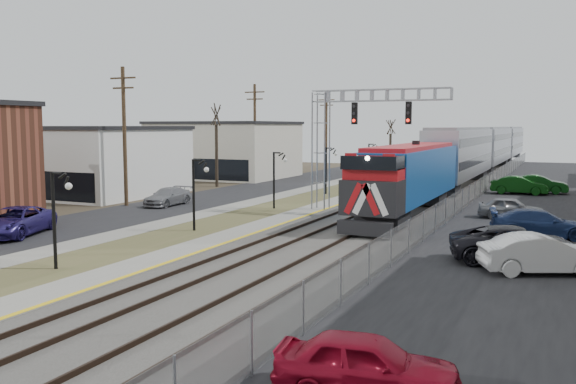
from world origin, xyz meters
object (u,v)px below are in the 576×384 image
Objects in this scene: train at (483,151)px; car_lot_a at (366,366)px; car_lot_b at (541,255)px; signal_gantry at (345,129)px.

train is 61.53m from car_lot_a.
car_lot_b reaches higher than car_lot_a.
car_lot_b is (8.33, -47.96, -2.15)m from train.
signal_gantry is 2.26× the size of car_lot_a.
car_lot_a is (5.40, -61.25, -2.24)m from train.
train is 18.32× the size of car_lot_b.
train is at bearing -3.74° from car_lot_a.
train is 48.72m from car_lot_b.
signal_gantry reaches higher than car_lot_b.
signal_gantry is 28.01m from car_lot_a.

